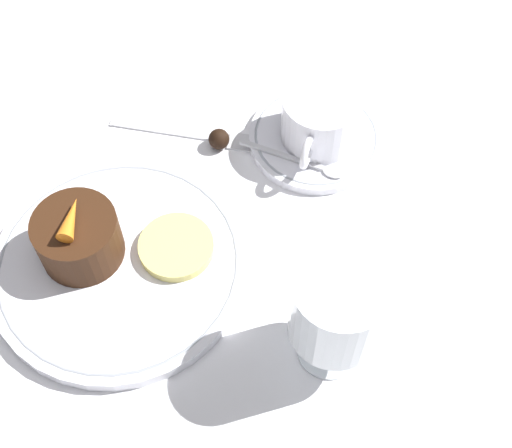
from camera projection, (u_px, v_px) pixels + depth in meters
ground_plane at (156, 280)px, 0.66m from camera, size 3.00×3.00×0.00m
dinner_plate at (120, 263)px, 0.66m from camera, size 0.24×0.24×0.01m
saucer at (316, 138)px, 0.75m from camera, size 0.14×0.14×0.01m
coffee_cup at (320, 117)px, 0.72m from camera, size 0.11×0.08×0.06m
spoon at (303, 162)px, 0.72m from camera, size 0.02×0.11×0.00m
wine_glass at (337, 311)px, 0.56m from camera, size 0.08×0.08×0.12m
fork at (211, 137)px, 0.75m from camera, size 0.04×0.18×0.01m
dessert_cake at (78, 239)px, 0.64m from camera, size 0.08×0.08×0.05m
carrot_garnish at (70, 220)px, 0.62m from camera, size 0.04×0.02×0.02m
pineapple_slice at (176, 247)px, 0.66m from camera, size 0.07×0.07×0.01m
chocolate_truffle at (220, 139)px, 0.74m from camera, size 0.02×0.02×0.02m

